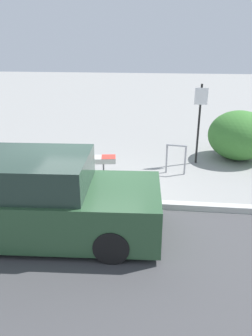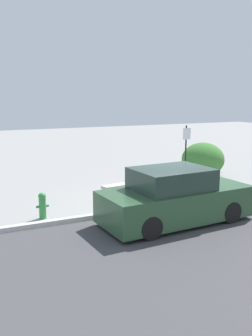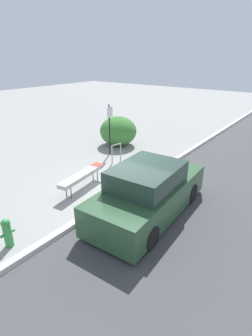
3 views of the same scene
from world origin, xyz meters
The scene contains 7 objects.
ground_plane centered at (0.00, 0.00, 0.00)m, with size 60.00×60.00×0.00m, color gray.
curb centered at (0.00, 0.00, 0.07)m, with size 60.00×0.20×0.13m.
bench centered at (-0.58, 1.37, 0.52)m, with size 2.15×0.66×0.60m.
bike_rack centered at (2.04, 2.00, 0.50)m, with size 0.55×0.13×0.83m.
sign_post centered at (2.67, 2.89, 1.38)m, with size 0.36×0.08×2.30m.
shrub_hedge centered at (3.96, 3.43, 0.74)m, with size 1.84×1.87×1.47m.
parked_car_near centered at (-0.52, -1.26, 0.69)m, with size 4.34×1.95×1.55m.
Camera 1 is at (1.60, -6.41, 3.45)m, focal length 35.00 mm.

